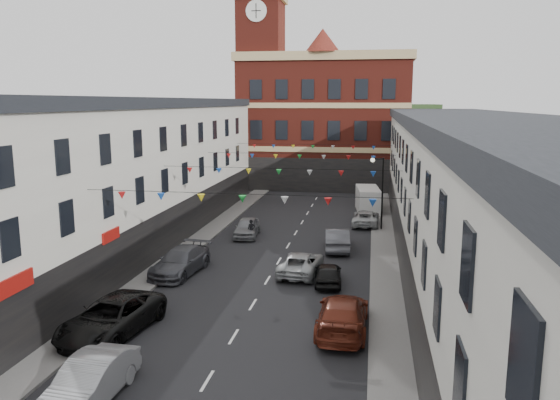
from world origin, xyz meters
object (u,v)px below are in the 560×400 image
Objects in this scene: car_right_c at (343,314)px; car_right_f at (366,218)px; car_left_b at (90,382)px; car_right_d at (328,274)px; car_right_e at (337,239)px; car_left_e at (247,227)px; moving_car at (301,263)px; car_left_c at (112,317)px; white_van at (368,200)px; pedestrian at (251,230)px; car_left_d at (180,261)px; street_lamp at (380,183)px.

car_right_f is (0.71, 22.22, -0.15)m from car_right_c.
car_left_b is 31.17m from car_right_f.
car_right_d is 7.60m from car_right_e.
car_right_c reaches higher than car_right_f.
car_left_e is at bearing -62.55° from car_right_c.
car_right_c is 1.13× the size of moving_car.
car_right_c is at bearing 96.03° from car_right_d.
car_left_c is 1.14× the size of white_van.
car_right_d is at bearing -101.22° from white_van.
car_right_e is (0.00, 7.60, 0.15)m from car_right_d.
moving_car is at bearing -63.53° from pedestrian.
car_left_d is at bearing -32.90° from car_right_c.
car_left_d is 7.40m from moving_car.
car_left_e is 0.78× the size of car_right_c.
street_lamp is at bearing 16.48° from car_left_e.
car_right_c reaches higher than car_left_b.
car_left_c is 18.57m from car_right_e.
pedestrian reaches higher than car_right_c.
car_right_f is at bearing 74.70° from car_left_b.
car_right_c is at bearing -97.63° from white_van.
car_left_c is 1.21× the size of moving_car.
car_left_c is 12.56m from moving_car.
white_van is (2.00, 21.90, 0.52)m from car_right_d.
car_left_e is at bearing -159.42° from street_lamp.
car_left_e is 0.83× the size of white_van.
street_lamp is at bearing -94.11° from car_right_c.
car_right_c reaches higher than car_right_d.
white_van is at bearing -90.85° from car_right_c.
car_right_c is (10.29, 2.15, -0.02)m from car_left_c.
pedestrian is (-4.80, 7.49, 0.13)m from moving_car.
car_left_e is 18.70m from car_right_c.
car_left_c reaches higher than car_right_e.
street_lamp reaches higher than car_right_f.
car_left_b is 1.00× the size of car_right_e.
car_left_c is 1.24× the size of car_right_e.
car_right_d is (-2.95, -14.08, -3.27)m from street_lamp.
white_van reaches higher than car_left_e.
car_right_f is at bearing 27.10° from car_left_e.
street_lamp is 20.83m from car_right_c.
moving_car is at bearing 76.40° from car_right_f.
white_van reaches higher than car_right_c.
street_lamp reaches higher than moving_car.
car_right_d is (-1.19, 6.45, -0.17)m from car_right_c.
car_left_c is at bearing -83.16° from car_left_d.
car_right_f is 10.80m from pedestrian.
car_right_f is (1.90, 8.18, -0.13)m from car_right_e.
car_left_c reaches higher than car_right_f.
street_lamp is 25.86m from car_left_c.
car_left_b is 0.80× the size of car_left_c.
car_right_f is 0.90× the size of white_van.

